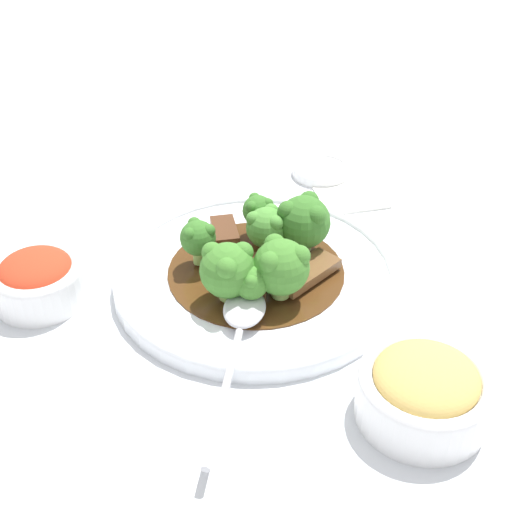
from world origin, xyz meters
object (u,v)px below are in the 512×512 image
object	(u,v)px
main_plate	(256,275)
serving_spoon	(241,323)
broccoli_floret_6	(258,210)
sauce_dish	(321,170)
side_bowl_kimchi	(37,279)
beef_strip_0	(236,257)
beef_strip_2	(306,272)
beef_strip_3	(225,233)
broccoli_floret_1	(228,269)
broccoli_floret_0	(198,238)
broccoli_floret_4	(251,282)
beef_strip_1	(253,275)
broccoli_floret_5	(304,221)
broccoli_floret_3	(281,266)
broccoli_floret_2	(267,227)
side_bowl_appetizer	(424,390)

from	to	relation	value
main_plate	serving_spoon	bearing A→B (deg)	151.38
broccoli_floret_6	sauce_dish	xyz separation A→B (m)	(0.13, -0.13, -0.04)
serving_spoon	side_bowl_kimchi	world-z (taller)	side_bowl_kimchi
beef_strip_0	sauce_dish	bearing A→B (deg)	-46.33
beef_strip_2	sauce_dish	size ratio (longest dim) A/B	1.07
beef_strip_2	beef_strip_3	bearing A→B (deg)	31.34
broccoli_floret_1	side_bowl_kimchi	distance (m)	0.19
serving_spoon	sauce_dish	size ratio (longest dim) A/B	2.62
broccoli_floret_0	broccoli_floret_4	distance (m)	0.09
beef_strip_1	broccoli_floret_5	xyz separation A→B (m)	(0.03, -0.07, 0.03)
sauce_dish	broccoli_floret_6	bearing A→B (deg)	133.10
beef_strip_2	side_bowl_kimchi	size ratio (longest dim) A/B	0.88
beef_strip_2	broccoli_floret_3	world-z (taller)	broccoli_floret_3
beef_strip_1	beef_strip_2	bearing A→B (deg)	-105.12
broccoli_floret_3	sauce_dish	world-z (taller)	broccoli_floret_3
broccoli_floret_2	broccoli_floret_3	size ratio (longest dim) A/B	0.82
main_plate	beef_strip_0	xyz separation A→B (m)	(0.02, 0.01, 0.01)
beef_strip_2	sauce_dish	distance (m)	0.25
broccoli_floret_3	broccoli_floret_5	xyz separation A→B (m)	(0.07, -0.05, -0.00)
beef_strip_3	serving_spoon	size ratio (longest dim) A/B	0.27
broccoli_floret_6	serving_spoon	world-z (taller)	broccoli_floret_6
beef_strip_0	broccoli_floret_4	distance (m)	0.08
main_plate	beef_strip_2	bearing A→B (deg)	-126.15
broccoli_floret_2	serving_spoon	xyz separation A→B (m)	(-0.11, 0.07, -0.02)
broccoli_floret_0	sauce_dish	bearing A→B (deg)	-53.49
beef_strip_0	side_bowl_appetizer	distance (m)	0.25
beef_strip_1	broccoli_floret_4	xyz separation A→B (m)	(-0.04, 0.01, 0.02)
broccoli_floret_3	broccoli_floret_4	bearing A→B (deg)	96.09
beef_strip_3	broccoli_floret_3	distance (m)	0.12
beef_strip_3	side_bowl_appetizer	size ratio (longest dim) A/B	0.47
side_bowl_appetizer	beef_strip_2	bearing A→B (deg)	7.37
broccoli_floret_5	serving_spoon	distance (m)	0.15
beef_strip_0	broccoli_floret_2	xyz separation A→B (m)	(0.01, -0.04, 0.03)
main_plate	serving_spoon	xyz separation A→B (m)	(-0.08, 0.04, 0.02)
beef_strip_2	beef_strip_3	world-z (taller)	beef_strip_3
beef_strip_0	broccoli_floret_6	bearing A→B (deg)	-44.45
main_plate	beef_strip_1	bearing A→B (deg)	149.59
main_plate	beef_strip_3	world-z (taller)	beef_strip_3
broccoli_floret_1	broccoli_floret_3	distance (m)	0.05
broccoli_floret_0	sauce_dish	xyz separation A→B (m)	(0.16, -0.21, -0.04)
broccoli_floret_0	main_plate	bearing A→B (deg)	-119.49
broccoli_floret_2	broccoli_floret_1	bearing A→B (deg)	134.36
side_bowl_kimchi	broccoli_floret_6	bearing A→B (deg)	-87.50
broccoli_floret_3	broccoli_floret_4	world-z (taller)	broccoli_floret_3
broccoli_floret_2	serving_spoon	size ratio (longest dim) A/B	0.26
beef_strip_1	side_bowl_appetizer	distance (m)	0.21
beef_strip_3	broccoli_floret_0	size ratio (longest dim) A/B	1.06
side_bowl_kimchi	sauce_dish	world-z (taller)	side_bowl_kimchi
beef_strip_3	broccoli_floret_0	world-z (taller)	broccoli_floret_0
main_plate	broccoli_floret_3	size ratio (longest dim) A/B	4.77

